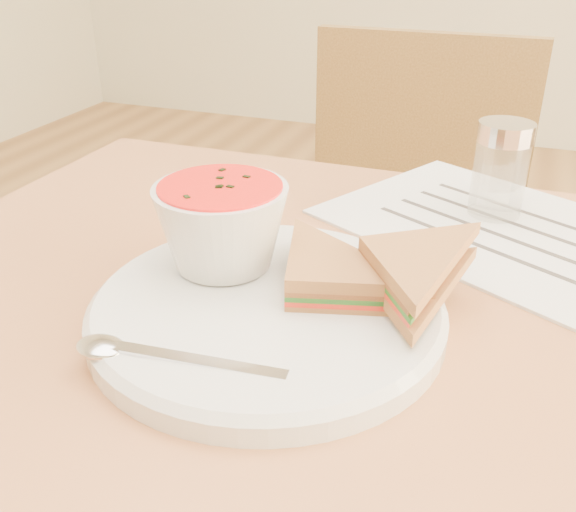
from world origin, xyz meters
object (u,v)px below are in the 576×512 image
at_px(chair_far, 387,306).
at_px(plate, 267,312).
at_px(soup_bowl, 222,230).
at_px(condiment_shaker, 500,171).

xyz_separation_m(chair_far, plate, (0.01, -0.56, 0.32)).
bearing_deg(soup_bowl, condiment_shaker, 49.29).
bearing_deg(soup_bowl, chair_far, 84.95).
distance_m(soup_bowl, condiment_shaker, 0.31).
bearing_deg(soup_bowl, plate, -34.12).
height_order(chair_far, condiment_shaker, chair_far).
bearing_deg(chair_far, soup_bowl, 85.79).
bearing_deg(condiment_shaker, soup_bowl, -130.71).
relative_size(plate, condiment_shaker, 2.73).
relative_size(chair_far, condiment_shaker, 8.53).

